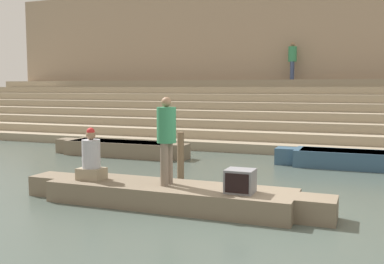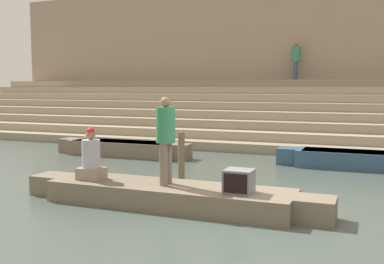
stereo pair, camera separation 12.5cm
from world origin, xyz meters
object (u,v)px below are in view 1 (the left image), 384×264
person_on_steps (292,58)px  person_standing (166,135)px  moored_boat_shore (370,160)px  mooring_post (181,157)px  rowboat_main (169,194)px  tv_set (240,181)px  person_rowing (91,159)px  moored_boat_distant (120,148)px

person_on_steps → person_standing: bearing=-142.9°
moored_boat_shore → mooring_post: size_ratio=4.36×
rowboat_main → tv_set: 1.49m
moored_boat_shore → person_standing: bearing=-121.5°
person_rowing → moored_boat_distant: (-2.45, 5.30, -0.56)m
moored_boat_shore → person_on_steps: bearing=115.5°
person_standing → person_on_steps: 13.32m
person_standing → mooring_post: size_ratio=1.40×
person_on_steps → person_rowing: bearing=-149.8°
person_standing → moored_boat_shore: person_standing is taller
rowboat_main → tv_set: (1.43, -0.13, 0.39)m
person_standing → moored_boat_shore: bearing=47.4°
rowboat_main → tv_set: bearing=-3.6°
moored_boat_shore → mooring_post: (-4.25, -3.40, 0.34)m
mooring_post → person_rowing: bearing=-113.5°
person_rowing → tv_set: (3.09, -0.02, -0.20)m
moored_boat_distant → person_on_steps: 9.64m
tv_set → mooring_post: (-2.10, 2.30, -0.02)m
tv_set → person_standing: bearing=171.0°
person_rowing → moored_boat_shore: person_rowing is taller
moored_boat_distant → person_on_steps: person_on_steps is taller
person_on_steps → moored_boat_shore: bearing=-117.8°
mooring_post → person_on_steps: 11.41m
rowboat_main → person_on_steps: size_ratio=3.64×
rowboat_main → moored_boat_shore: (3.58, 5.57, 0.04)m
person_rowing → person_on_steps: person_on_steps is taller
person_rowing → moored_boat_shore: 7.74m
rowboat_main → person_on_steps: person_on_steps is taller
mooring_post → moored_boat_shore: bearing=38.7°
moored_boat_shore → moored_boat_distant: same height
tv_set → moored_boat_distant: tv_set is taller
rowboat_main → person_rowing: 1.77m
person_standing → tv_set: bearing=-14.7°
person_rowing → person_standing: bearing=-1.5°
person_on_steps → tv_set: bearing=-136.5°
tv_set → mooring_post: bearing=128.6°
rowboat_main → tv_set: size_ratio=12.33×
person_standing → mooring_post: 2.38m
rowboat_main → person_standing: person_standing is taller
moored_boat_distant → rowboat_main: bearing=-56.0°
rowboat_main → mooring_post: (-0.67, 2.17, 0.38)m
tv_set → moored_boat_distant: size_ratio=0.10×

